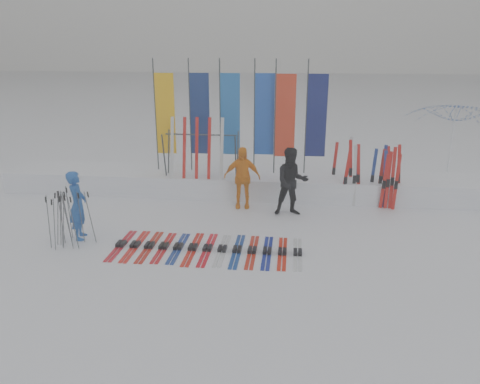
# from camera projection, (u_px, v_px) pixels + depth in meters

# --- Properties ---
(ground) EXTENTS (120.00, 120.00, 0.00)m
(ground) POSITION_uv_depth(u_px,v_px,m) (221.00, 264.00, 9.35)
(ground) COLOR white
(ground) RESTS_ON ground
(snow_bank) EXTENTS (14.00, 1.60, 0.60)m
(snow_bank) POSITION_uv_depth(u_px,v_px,m) (245.00, 183.00, 13.61)
(snow_bank) COLOR white
(snow_bank) RESTS_ON ground
(person_blue) EXTENTS (0.50, 0.64, 1.56)m
(person_blue) POSITION_uv_depth(u_px,v_px,m) (78.00, 205.00, 10.34)
(person_blue) COLOR #1B4DA2
(person_blue) RESTS_ON ground
(person_black) EXTENTS (0.96, 0.81, 1.74)m
(person_black) POSITION_uv_depth(u_px,v_px,m) (292.00, 182.00, 11.75)
(person_black) COLOR black
(person_black) RESTS_ON ground
(person_yellow) EXTENTS (0.99, 0.46, 1.64)m
(person_yellow) POSITION_uv_depth(u_px,v_px,m) (242.00, 177.00, 12.31)
(person_yellow) COLOR orange
(person_yellow) RESTS_ON ground
(tent_canopy) EXTENTS (3.70, 3.73, 2.60)m
(tent_canopy) POSITION_uv_depth(u_px,v_px,m) (451.00, 145.00, 13.85)
(tent_canopy) COLOR white
(tent_canopy) RESTS_ON ground
(ski_row) EXTENTS (3.99, 1.70, 0.07)m
(ski_row) POSITION_uv_depth(u_px,v_px,m) (207.00, 248.00, 9.95)
(ski_row) COLOR #B70E1B
(ski_row) RESTS_ON ground
(pole_cluster) EXTENTS (0.91, 0.74, 1.25)m
(pole_cluster) POSITION_uv_depth(u_px,v_px,m) (66.00, 219.00, 10.01)
(pole_cluster) COLOR #595B60
(pole_cluster) RESTS_ON ground
(feather_flags) EXTENTS (4.89, 0.22, 3.20)m
(feather_flags) POSITION_uv_depth(u_px,v_px,m) (242.00, 115.00, 13.25)
(feather_flags) COLOR #383A3F
(feather_flags) RESTS_ON ground
(ski_rack) EXTENTS (2.04, 0.80, 1.23)m
(ski_rack) POSITION_uv_depth(u_px,v_px,m) (201.00, 149.00, 13.02)
(ski_rack) COLOR #383A3F
(ski_rack) RESTS_ON ground
(upright_skis) EXTENTS (1.74, 1.13, 1.70)m
(upright_skis) POSITION_uv_depth(u_px,v_px,m) (371.00, 175.00, 12.61)
(upright_skis) COLOR red
(upright_skis) RESTS_ON ground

